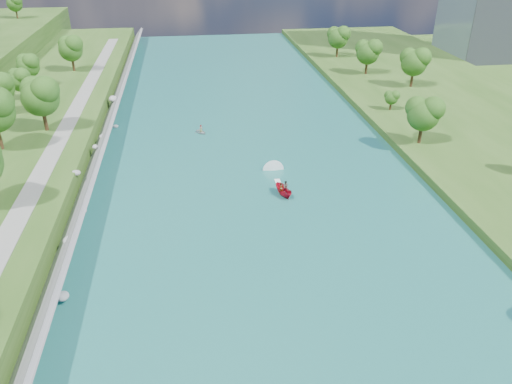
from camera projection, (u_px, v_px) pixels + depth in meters
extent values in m
plane|color=#2D5119|center=(273.00, 247.00, 64.61)|extent=(260.00, 260.00, 0.00)
cube|color=#18575C|center=(253.00, 178.00, 82.01)|extent=(55.00, 240.00, 0.10)
cube|color=slate|center=(89.00, 179.00, 77.98)|extent=(3.54, 236.00, 4.05)
ellipsoid|color=gray|center=(42.00, 330.00, 49.30)|extent=(1.42, 1.36, 0.93)
ellipsoid|color=gray|center=(63.00, 296.00, 54.65)|extent=(1.32, 1.49, 0.94)
ellipsoid|color=gray|center=(70.00, 240.00, 62.44)|extent=(1.60, 1.97, 0.92)
ellipsoid|color=gray|center=(83.00, 211.00, 69.93)|extent=(1.13, 1.18, 0.87)
ellipsoid|color=gray|center=(76.00, 173.00, 76.55)|extent=(1.43, 1.22, 0.83)
ellipsoid|color=gray|center=(95.00, 147.00, 87.35)|extent=(0.95, 1.20, 0.75)
ellipsoid|color=gray|center=(103.00, 136.00, 93.10)|extent=(1.32, 1.53, 0.81)
ellipsoid|color=gray|center=(116.00, 126.00, 102.18)|extent=(1.13, 1.11, 0.64)
ellipsoid|color=gray|center=(113.00, 99.00, 110.67)|extent=(1.77, 2.28, 1.32)
cube|color=gray|center=(43.00, 171.00, 76.33)|extent=(3.00, 200.00, 0.10)
ellipsoid|color=#224712|center=(41.00, 99.00, 88.82)|extent=(7.11, 7.11, 11.84)
ellipsoid|color=#224712|center=(0.00, 89.00, 97.51)|extent=(5.84, 5.84, 9.74)
ellipsoid|color=#224712|center=(20.00, 81.00, 105.36)|extent=(4.90, 4.90, 8.16)
ellipsoid|color=#224712|center=(28.00, 67.00, 114.12)|extent=(5.37, 5.37, 8.96)
ellipsoid|color=#224712|center=(71.00, 50.00, 125.77)|extent=(6.36, 6.36, 10.59)
ellipsoid|color=#224712|center=(423.00, 116.00, 89.04)|extent=(6.19, 6.19, 10.32)
ellipsoid|color=#224712|center=(391.00, 99.00, 106.52)|extent=(2.99, 2.99, 4.99)
ellipsoid|color=#224712|center=(414.00, 64.00, 120.35)|extent=(6.69, 6.69, 11.15)
ellipsoid|color=#224712|center=(368.00, 54.00, 130.74)|extent=(6.42, 6.42, 10.70)
ellipsoid|color=#224712|center=(338.00, 39.00, 147.70)|extent=(6.35, 6.35, 10.59)
ellipsoid|color=#224712|center=(15.00, 4.00, 164.37)|extent=(5.30, 5.30, 8.83)
imported|color=#AA0D20|center=(283.00, 191.00, 76.44)|extent=(2.64, 4.34, 1.57)
imported|color=#66605B|center=(281.00, 189.00, 75.81)|extent=(0.79, 0.64, 1.88)
imported|color=#66605B|center=(286.00, 186.00, 76.73)|extent=(1.06, 0.98, 1.74)
cube|color=white|center=(280.00, 186.00, 79.42)|extent=(0.90, 5.00, 0.06)
imported|color=#919499|center=(201.00, 132.00, 99.37)|extent=(3.11, 3.30, 0.56)
imported|color=#66605B|center=(201.00, 128.00, 99.04)|extent=(0.84, 0.72, 1.46)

